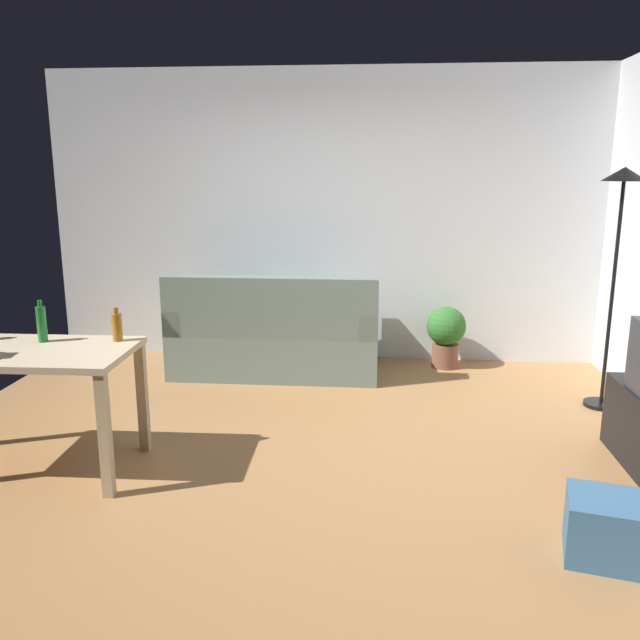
% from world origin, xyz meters
% --- Properties ---
extents(ground_plane, '(5.20, 4.40, 0.02)m').
position_xyz_m(ground_plane, '(0.00, 0.00, -0.01)').
color(ground_plane, '#9E7042').
extents(wall_rear, '(5.20, 0.10, 2.70)m').
position_xyz_m(wall_rear, '(0.00, 2.20, 1.35)').
color(wall_rear, silver).
rests_on(wall_rear, ground_plane).
extents(couch, '(1.82, 0.84, 0.92)m').
position_xyz_m(couch, '(-0.40, 1.59, 0.31)').
color(couch, slate).
rests_on(couch, ground_plane).
extents(torchiere_lamp, '(0.32, 0.32, 1.81)m').
position_xyz_m(torchiere_lamp, '(2.25, 0.96, 1.41)').
color(torchiere_lamp, black).
rests_on(torchiere_lamp, ground_plane).
extents(desk, '(1.21, 0.72, 0.76)m').
position_xyz_m(desk, '(-1.55, -0.45, 0.65)').
color(desk, '#C6B28E').
rests_on(desk, ground_plane).
extents(potted_plant, '(0.36, 0.36, 0.57)m').
position_xyz_m(potted_plant, '(1.14, 1.90, 0.33)').
color(potted_plant, brown).
rests_on(potted_plant, ground_plane).
extents(storage_box, '(0.55, 0.44, 0.30)m').
position_xyz_m(storage_box, '(1.65, -1.13, 0.15)').
color(storage_box, '#386084').
rests_on(storage_box, ground_plane).
extents(bottle_green, '(0.06, 0.06, 0.26)m').
position_xyz_m(bottle_green, '(-1.54, -0.28, 0.87)').
color(bottle_green, '#1E722D').
rests_on(bottle_green, desk).
extents(bottle_amber, '(0.06, 0.06, 0.21)m').
position_xyz_m(bottle_amber, '(-1.09, -0.22, 0.85)').
color(bottle_amber, '#9E6019').
rests_on(bottle_amber, desk).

